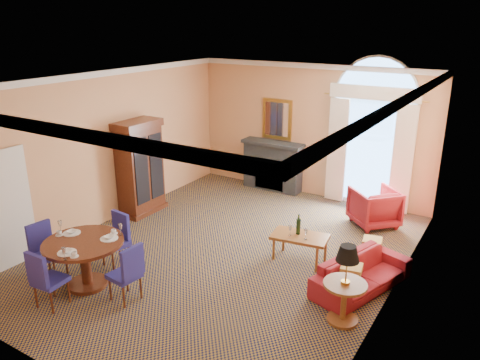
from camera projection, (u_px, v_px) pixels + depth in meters
The scene contains 12 objects.
ground at pixel (226, 252), 8.81m from camera, with size 7.50×7.50×0.00m, color #12173A.
room_envelope at pixel (244, 115), 8.54m from camera, with size 6.04×7.52×3.45m.
armoire at pixel (140, 169), 10.37m from camera, with size 0.60×1.07×2.10m.
dining_table at pixel (84, 253), 7.54m from camera, with size 1.28×1.28×1.01m.
dining_chair_north at pixel (118, 236), 8.27m from camera, with size 0.51×0.51×0.95m.
dining_chair_south at pixel (44, 277), 6.95m from camera, with size 0.46×0.46×0.95m.
dining_chair_east at pixel (128, 270), 7.13m from camera, with size 0.47×0.47×0.95m.
dining_chair_west at pixel (45, 246), 7.89m from camera, with size 0.47×0.46×0.95m.
sofa at pixel (362, 274), 7.56m from camera, with size 1.83×0.71×0.53m, color maroon.
armchair at pixel (374, 207), 9.88m from camera, with size 0.87×0.89×0.81m, color maroon.
coffee_table at pixel (300, 237), 8.37m from camera, with size 1.07×0.69×0.88m.
side_table at pixel (346, 276), 6.59m from camera, with size 0.62×0.62×1.19m.
Camera 1 is at (4.36, -6.57, 4.18)m, focal length 35.00 mm.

